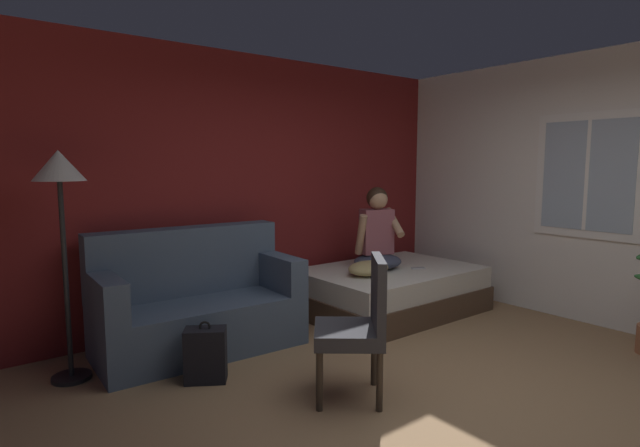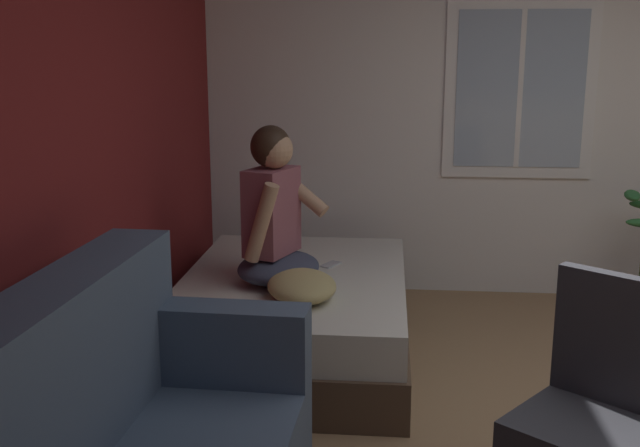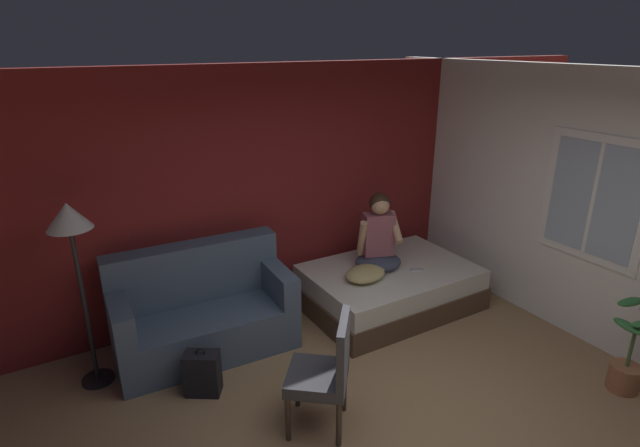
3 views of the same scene
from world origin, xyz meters
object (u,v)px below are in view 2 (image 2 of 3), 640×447
Objects in this scene: side_chair at (597,406)px; person_seated at (275,219)px; bed at (295,315)px; cell_phone at (331,264)px; throw_pillow at (302,286)px.

person_seated is (1.51, 1.37, 0.30)m from side_chair.
person_seated is (-0.12, 0.09, 0.60)m from bed.
cell_phone is (0.22, -0.19, 0.25)m from bed.
side_chair is at bearing 149.03° from cell_phone.
side_chair is 2.15m from cell_phone.
cell_phone is at bearing -40.81° from bed.
person_seated is at bearing 79.05° from cell_phone.
bed is at bearing 38.08° from side_chair.
side_chair is 6.81× the size of cell_phone.
person_seated is at bearing 31.59° from throw_pillow.
throw_pillow is at bearing -148.41° from person_seated.
throw_pillow is (1.21, 1.19, 0.02)m from side_chair.
throw_pillow is (-0.30, -0.18, -0.29)m from person_seated.
person_seated is at bearing 42.17° from side_chair.
cell_phone is (0.34, -0.28, -0.35)m from person_seated.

